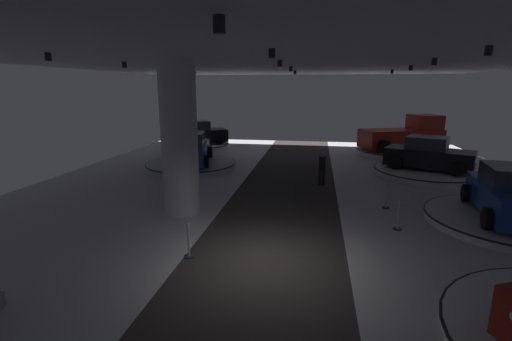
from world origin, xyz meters
name	(u,v)px	position (x,y,z in m)	size (l,w,h in m)	color
ground	(264,262)	(0.00, 0.00, -0.02)	(24.00, 44.00, 0.06)	silver
ceiling_with_spotlights	(265,43)	(0.00, 0.00, 5.55)	(24.00, 44.00, 0.39)	silver
column_left	(179,139)	(-3.55, 3.36, 2.75)	(1.29, 1.29, 5.50)	silver
display_platform_deep_left	(199,146)	(-7.50, 17.14, 0.20)	(4.55, 4.55, 0.35)	silver
display_car_deep_left	(198,133)	(-7.52, 17.12, 1.12)	(4.55, 3.65, 1.71)	black
display_platform_mid_right	(507,221)	(7.68, 3.90, 0.16)	(5.17, 5.17, 0.29)	silver
display_car_mid_right	(511,195)	(7.69, 3.93, 1.06)	(2.71, 4.42, 1.71)	navy
display_platform_far_left	(191,165)	(-5.69, 10.35, 0.20)	(5.05, 5.05, 0.36)	#B7B7BC
display_car_far_left	(190,149)	(-5.68, 10.32, 1.12)	(2.93, 4.49, 1.71)	navy
display_platform_deep_right	(399,152)	(6.89, 16.83, 0.21)	(5.68, 5.68, 0.38)	silver
pickup_truck_deep_right	(405,135)	(7.19, 16.94, 1.31)	(5.70, 4.04, 2.30)	maroon
display_platform_far_right	(427,172)	(7.08, 10.96, 0.18)	(5.36, 5.36, 0.32)	silver
display_car_far_right	(428,155)	(7.05, 10.97, 1.09)	(4.57, 3.47, 1.71)	black
visitor_walking_near	(322,167)	(1.58, 7.97, 0.91)	(0.32, 0.32, 1.59)	black
stanchion_a	(189,244)	(-2.06, -0.10, 0.37)	(0.28, 0.28, 1.01)	#333338
stanchion_b	(398,219)	(3.98, 2.90, 0.37)	(0.28, 0.28, 1.01)	#333338
stanchion_c	(386,199)	(3.98, 5.03, 0.37)	(0.28, 0.28, 1.01)	#333338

